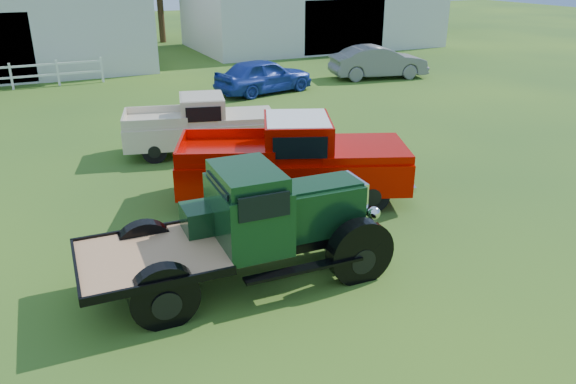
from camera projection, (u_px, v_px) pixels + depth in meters
name	position (u px, v px, depth m)	size (l,w,h in m)	color
ground	(305.00, 264.00, 10.97)	(120.00, 120.00, 0.00)	#294E20
shed_right	(312.00, 6.00, 38.04)	(16.80, 9.20, 5.20)	silver
vintage_flatbed	(243.00, 226.00, 10.08)	(5.47, 2.17, 2.17)	#12361A
red_pickup	(293.00, 159.00, 13.63)	(5.71, 2.19, 2.08)	#BE0800
white_pickup	(200.00, 125.00, 17.07)	(4.70, 1.82, 1.73)	beige
misc_car_blue	(264.00, 76.00, 24.87)	(1.80, 4.48, 1.53)	#1C369C
misc_car_grey	(379.00, 62.00, 28.03)	(1.67, 4.80, 1.58)	slate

